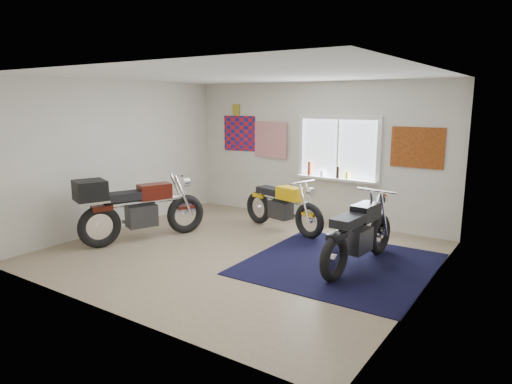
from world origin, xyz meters
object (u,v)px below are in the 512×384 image
Objects in this scene: yellow_triumph at (282,207)px; maroon_tourer at (134,208)px; navy_rug at (340,264)px; black_chrome_bike at (359,235)px.

maroon_tourer is at bearing -116.07° from yellow_triumph.
yellow_triumph reaches higher than navy_rug.
black_chrome_bike is (1.86, -1.01, 0.03)m from yellow_triumph.
yellow_triumph is (-1.62, 1.08, 0.43)m from navy_rug.
yellow_triumph is 0.89× the size of maroon_tourer.
black_chrome_bike is 3.70m from maroon_tourer.
maroon_tourer is (-3.57, -0.98, 0.13)m from black_chrome_bike.
maroon_tourer is at bearing -164.69° from navy_rug.
yellow_triumph is 0.93× the size of black_chrome_bike.
maroon_tourer is at bearing 110.10° from black_chrome_bike.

